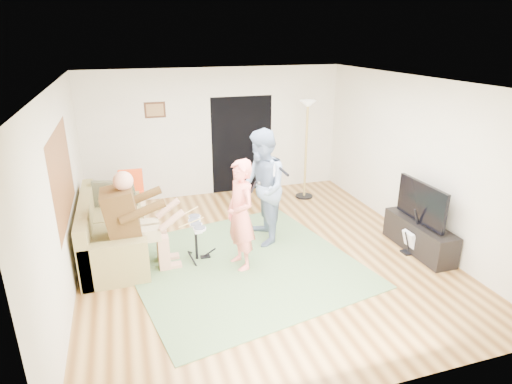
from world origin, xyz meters
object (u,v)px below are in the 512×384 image
drum_kit (196,243)px  tv_cabinet (419,236)px  singer (241,215)px  sofa (108,235)px  torchiere_lamp (307,132)px  television (422,202)px  guitarist (262,188)px  guitar_spare (410,241)px  dining_chair (133,208)px

drum_kit → tv_cabinet: size_ratio=0.47×
tv_cabinet → singer: bearing=172.4°
sofa → torchiere_lamp: (4.01, 1.38, 1.11)m
singer → tv_cabinet: bearing=71.5°
tv_cabinet → drum_kit: bearing=167.4°
television → guitarist: bearing=154.6°
torchiere_lamp → television: torchiere_lamp is taller
guitarist → guitar_spare: 2.53m
sofa → singer: 2.24m
sofa → guitar_spare: sofa is taller
singer → guitarist: (0.55, 0.70, 0.12)m
sofa → drum_kit: bearing=-26.5°
drum_kit → torchiere_lamp: bearing=36.8°
singer → tv_cabinet: size_ratio=1.20×
sofa → guitarist: size_ratio=1.18×
guitarist → dining_chair: (-2.04, 1.25, -0.59)m
drum_kit → guitarist: guitarist is taller
guitar_spare → torchiere_lamp: size_ratio=0.37×
dining_chair → guitarist: bearing=-28.5°
drum_kit → dining_chair: (-0.87, 1.55, 0.08)m
sofa → guitarist: guitarist is taller
guitarist → torchiere_lamp: (1.54, 1.73, 0.46)m
dining_chair → sofa: bearing=-112.5°
tv_cabinet → television: 0.60m
singer → television: size_ratio=1.53×
guitarist → torchiere_lamp: 2.36m
sofa → television: bearing=-16.8°
torchiere_lamp → tv_cabinet: 3.15m
drum_kit → guitar_spare: bearing=-13.9°
singer → guitarist: 0.90m
drum_kit → torchiere_lamp: 3.57m
dining_chair → singer: bearing=-49.7°
guitarist → television: 2.53m
television → singer: bearing=172.3°
guitarist → tv_cabinet: size_ratio=1.38×
television → torchiere_lamp: bearing=104.8°
torchiere_lamp → drum_kit: bearing=-143.2°
guitar_spare → torchiere_lamp: 3.15m
guitarist → guitar_spare: size_ratio=2.53×
torchiere_lamp → television: (0.74, -2.81, -0.57)m
guitar_spare → torchiere_lamp: bearing=101.9°
sofa → television: size_ratio=2.07×
guitarist → torchiere_lamp: bearing=143.2°
guitarist → tv_cabinet: guitarist is taller
guitarist → television: (2.29, -1.08, -0.12)m
drum_kit → guitar_spare: 3.41m
guitar_spare → television: (0.14, 0.04, 0.63)m
guitar_spare → television: television is taller
drum_kit → television: bearing=-12.8°
guitarist → torchiere_lamp: torchiere_lamp is taller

